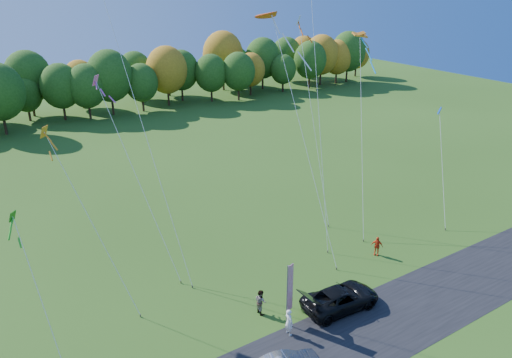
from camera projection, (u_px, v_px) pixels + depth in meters
ground at (306, 306)px, 32.82m from camera, size 160.00×160.00×0.00m
asphalt_strip at (347, 341)px, 29.72m from camera, size 90.00×6.00×0.01m
tree_line at (80, 119)px, 75.50m from camera, size 116.00×12.00×10.00m
black_suv at (341, 298)px, 32.42m from camera, size 5.45×2.80×1.47m
person_tailgate_a at (289, 322)px, 29.96m from camera, size 0.43×0.65×1.77m
person_tailgate_b at (261, 302)px, 31.91m from camera, size 0.67×0.84×1.68m
person_east at (377, 246)px, 38.58m from camera, size 0.85×0.95×1.55m
feather_flag at (289, 287)px, 30.26m from camera, size 0.56×0.19×4.30m
kite_delta_blue at (133, 95)px, 33.29m from camera, size 3.69×11.05×26.05m
kite_parafoil_orange at (314, 35)px, 38.28m from camera, size 5.82×11.28×32.15m
kite_delta_red at (289, 68)px, 36.60m from camera, size 2.62×9.78×18.98m
kite_parafoil_rainbow at (362, 133)px, 41.99m from camera, size 6.64×7.96×15.97m
kite_diamond_yellow at (92, 224)px, 31.43m from camera, size 3.50×7.10×11.87m
kite_diamond_green at (42, 302)px, 25.50m from camera, size 1.29×4.42×9.47m
kite_diamond_white at (313, 122)px, 42.85m from camera, size 1.90×7.39×17.40m
kite_diamond_pink at (138, 180)px, 35.43m from camera, size 2.66×8.92×13.96m
kite_diamond_blue_low at (442, 168)px, 43.34m from camera, size 3.60×5.06×9.69m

